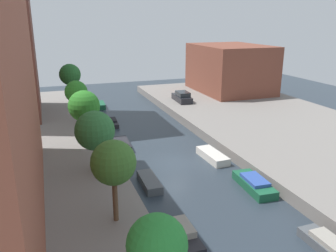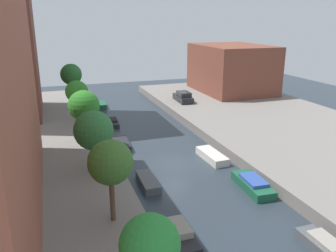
# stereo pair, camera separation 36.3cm
# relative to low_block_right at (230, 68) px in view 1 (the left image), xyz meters

# --- Properties ---
(ground_plane) EXTENTS (84.00, 84.00, 0.00)m
(ground_plane) POSITION_rel_low_block_right_xyz_m (-18.00, -22.60, -4.68)
(ground_plane) COLOR #28333D
(quay_right) EXTENTS (20.00, 64.00, 1.00)m
(quay_right) POSITION_rel_low_block_right_xyz_m (-3.00, -22.60, -4.18)
(quay_right) COLOR gray
(quay_right) RESTS_ON ground_plane
(low_block_right) EXTENTS (10.00, 13.28, 7.37)m
(low_block_right) POSITION_rel_low_block_right_xyz_m (0.00, 0.00, 0.00)
(low_block_right) COLOR brown
(low_block_right) RESTS_ON quay_right
(street_tree_0) EXTENTS (2.22, 2.22, 4.86)m
(street_tree_0) POSITION_rel_low_block_right_xyz_m (-25.03, -39.36, 0.00)
(street_tree_0) COLOR brown
(street_tree_0) RESTS_ON quay_left
(street_tree_1) EXTENTS (2.59, 2.59, 4.96)m
(street_tree_1) POSITION_rel_low_block_right_xyz_m (-25.03, -31.41, -0.05)
(street_tree_1) COLOR brown
(street_tree_1) RESTS_ON quay_left
(street_tree_2) EXTENTS (3.03, 3.03, 4.82)m
(street_tree_2) POSITION_rel_low_block_right_xyz_m (-25.03, -24.11, -0.40)
(street_tree_2) COLOR brown
(street_tree_2) RESTS_ON quay_left
(street_tree_3) EXTENTS (2.92, 2.92, 5.10)m
(street_tree_3) POSITION_rel_low_block_right_xyz_m (-25.03, -17.44, -0.07)
(street_tree_3) COLOR #4D4727
(street_tree_3) RESTS_ON quay_left
(street_tree_4) EXTENTS (2.54, 2.54, 4.77)m
(street_tree_4) POSITION_rel_low_block_right_xyz_m (-25.03, -9.89, -0.21)
(street_tree_4) COLOR brown
(street_tree_4) RESTS_ON quay_left
(street_tree_5) EXTENTS (2.79, 2.79, 5.72)m
(street_tree_5) POSITION_rel_low_block_right_xyz_m (-25.03, -2.18, 0.61)
(street_tree_5) COLOR brown
(street_tree_5) RESTS_ON quay_left
(parked_car) EXTENTS (1.94, 4.56, 1.44)m
(parked_car) POSITION_rel_low_block_right_xyz_m (-9.98, -4.31, -3.08)
(parked_car) COLOR black
(parked_car) RESTS_ON quay_right
(moored_boat_left_1) EXTENTS (1.28, 3.58, 0.89)m
(moored_boat_left_1) POSITION_rel_low_block_right_xyz_m (-21.47, -33.20, -4.32)
(moored_boat_left_1) COLOR #232328
(moored_boat_left_1) RESTS_ON ground_plane
(moored_boat_left_2) EXTENTS (1.30, 3.54, 0.63)m
(moored_boat_left_2) POSITION_rel_low_block_right_xyz_m (-21.37, -25.99, -4.37)
(moored_boat_left_2) COLOR #4C5156
(moored_boat_left_2) RESTS_ON ground_plane
(moored_boat_left_3) EXTENTS (1.75, 3.67, 0.64)m
(moored_boat_left_3) POSITION_rel_low_block_right_xyz_m (-21.64, -17.10, -4.36)
(moored_boat_left_3) COLOR #232328
(moored_boat_left_3) RESTS_ON ground_plane
(moored_boat_left_4) EXTENTS (1.52, 3.43, 0.73)m
(moored_boat_left_4) POSITION_rel_low_block_right_xyz_m (-21.06, -9.17, -4.37)
(moored_boat_left_4) COLOR #232328
(moored_boat_left_4) RESTS_ON ground_plane
(moored_boat_left_5) EXTENTS (1.64, 3.32, 0.70)m
(moored_boat_left_5) POSITION_rel_low_block_right_xyz_m (-21.12, 0.00, -4.34)
(moored_boat_left_5) COLOR #195638
(moored_boat_left_5) RESTS_ON ground_plane
(moored_boat_right_1) EXTENTS (1.29, 3.62, 0.82)m
(moored_boat_right_1) POSITION_rel_low_block_right_xyz_m (-14.29, -36.88, -4.33)
(moored_boat_right_1) COLOR #4C5156
(moored_boat_right_1) RESTS_ON ground_plane
(moored_boat_right_2) EXTENTS (1.85, 4.39, 0.91)m
(moored_boat_right_2) POSITION_rel_low_block_right_xyz_m (-14.03, -29.11, -4.29)
(moored_boat_right_2) COLOR #195638
(moored_boat_right_2) RESTS_ON ground_plane
(moored_boat_right_3) EXTENTS (1.57, 4.03, 0.69)m
(moored_boat_right_3) POSITION_rel_low_block_right_xyz_m (-14.43, -22.93, -4.34)
(moored_boat_right_3) COLOR beige
(moored_boat_right_3) RESTS_ON ground_plane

